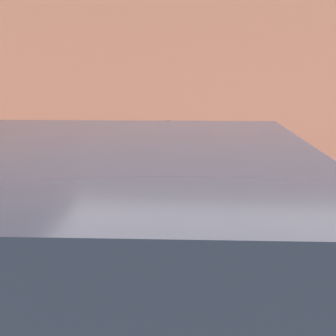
{
  "coord_description": "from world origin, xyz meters",
  "views": [
    {
      "loc": [
        -0.36,
        -1.99,
        2.07
      ],
      "look_at": [
        -0.59,
        1.12,
        1.38
      ],
      "focal_mm": 50.0,
      "sensor_mm": 36.0,
      "label": 1
    }
  ],
  "objects": [
    {
      "name": "sidewalk",
      "position": [
        0.0,
        2.2,
        0.05
      ],
      "size": [
        24.0,
        2.8,
        0.11
      ],
      "color": "#BCB7AD",
      "rests_on": "ground_plane"
    },
    {
      "name": "parking_meter",
      "position": [
        -0.59,
        1.12,
        1.19
      ],
      "size": [
        0.19,
        0.15,
        1.59
      ],
      "color": "#2D2D30",
      "rests_on": "sidewalk"
    }
  ]
}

